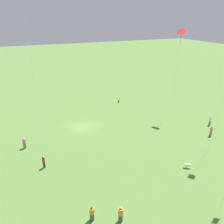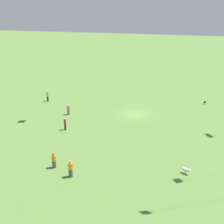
% 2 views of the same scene
% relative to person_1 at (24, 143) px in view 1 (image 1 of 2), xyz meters
% --- Properties ---
extents(ground_plane, '(240.00, 240.00, 0.00)m').
position_rel_person_1_xyz_m(ground_plane, '(-9.49, -3.01, -0.81)').
color(ground_plane, '#5B843D').
extents(person_1, '(0.63, 0.63, 1.68)m').
position_rel_person_1_xyz_m(person_1, '(0.00, 0.00, 0.00)').
color(person_1, '#847056').
rests_on(person_1, ground_plane).
extents(person_2, '(0.35, 0.35, 1.67)m').
position_rel_person_1_xyz_m(person_2, '(-1.90, 5.59, 0.03)').
color(person_2, '#232328').
rests_on(person_2, ground_plane).
extents(person_3, '(0.52, 0.52, 1.72)m').
position_rel_person_1_xyz_m(person_3, '(-29.33, 5.24, 0.04)').
color(person_3, '#847056').
rests_on(person_3, ground_plane).
extents(person_4, '(0.57, 0.57, 1.75)m').
position_rel_person_1_xyz_m(person_4, '(-7.16, 16.29, 0.04)').
color(person_4, '#4C4C51').
rests_on(person_4, ground_plane).
extents(person_5, '(0.48, 0.48, 1.64)m').
position_rel_person_1_xyz_m(person_5, '(-4.84, 15.12, -0.01)').
color(person_5, '#4C4C51').
rests_on(person_5, ground_plane).
extents(person_6, '(0.56, 0.56, 1.63)m').
position_rel_person_1_xyz_m(person_6, '(-26.67, 8.00, -0.01)').
color(person_6, '#847056').
rests_on(person_6, ground_plane).
extents(kite_3, '(1.53, 1.62, 15.22)m').
position_rel_person_1_xyz_m(kite_3, '(-26.13, -0.88, 13.57)').
color(kite_3, red).
rests_on(kite_3, ground_plane).
extents(dog_0, '(0.50, 0.63, 0.51)m').
position_rel_person_1_xyz_m(dog_0, '(-19.78, -10.78, -0.46)').
color(dog_0, black).
rests_on(dog_0, ground_plane).
extents(dog_1, '(0.84, 0.64, 0.64)m').
position_rel_person_1_xyz_m(dog_1, '(-17.99, 12.74, -0.38)').
color(dog_1, silver).
rests_on(dog_1, ground_plane).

